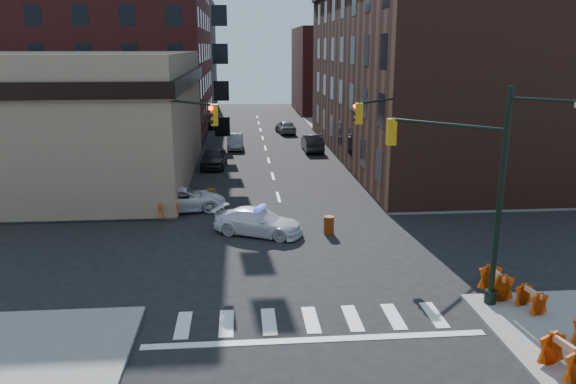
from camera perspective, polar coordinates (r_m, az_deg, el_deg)
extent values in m
plane|color=black|center=(26.67, 0.51, -6.14)|extent=(140.00, 140.00, 0.00)
cube|color=gray|center=(61.87, -24.42, 4.61)|extent=(34.00, 54.50, 0.15)
cube|color=gray|center=(63.61, 18.73, 5.38)|extent=(34.00, 54.50, 0.15)
cube|color=#907D5E|center=(44.11, -24.44, 6.89)|extent=(22.00, 22.00, 9.00)
cube|color=#5B1F1C|center=(66.84, -19.67, 16.01)|extent=(25.00, 25.00, 24.00)
cube|color=#49271D|center=(49.82, 13.33, 11.43)|extent=(14.00, 34.00, 14.00)
cube|color=brown|center=(87.89, -14.23, 13.26)|extent=(20.00, 18.00, 16.00)
cube|color=#5B1F1C|center=(84.49, 6.40, 12.21)|extent=(16.00, 16.00, 12.00)
cylinder|color=black|center=(21.34, 20.73, -0.74)|extent=(0.20, 0.20, 8.00)
cylinder|color=black|center=(22.57, 19.86, -9.96)|extent=(0.44, 0.44, 0.50)
cylinder|color=black|center=(21.68, 15.71, 6.65)|extent=(3.27, 3.27, 0.12)
cube|color=#BF8C0C|center=(22.76, 10.46, 6.03)|extent=(0.35, 0.35, 1.05)
sphere|color=#FF0C05|center=(22.90, 10.78, 6.96)|extent=(0.22, 0.22, 0.22)
sphere|color=black|center=(22.94, 10.74, 6.14)|extent=(0.22, 0.22, 0.22)
sphere|color=black|center=(22.99, 10.70, 5.33)|extent=(0.22, 0.22, 0.22)
cylinder|color=black|center=(20.39, 24.84, 8.50)|extent=(1.91, 1.91, 0.10)
cylinder|color=black|center=(31.88, -12.88, 4.68)|extent=(0.20, 0.20, 8.00)
cylinder|color=black|center=(32.71, -12.51, -1.80)|extent=(0.44, 0.44, 0.50)
cylinder|color=black|center=(29.80, -10.49, 8.99)|extent=(3.27, 3.27, 0.12)
cube|color=#BF8C0C|center=(28.16, -7.49, 7.77)|extent=(0.35, 0.35, 1.05)
sphere|color=#FF0C05|center=(27.97, -7.85, 8.43)|extent=(0.22, 0.22, 0.22)
sphere|color=black|center=(28.01, -7.82, 7.76)|extent=(0.22, 0.22, 0.22)
sphere|color=black|center=(28.05, -7.80, 7.09)|extent=(0.22, 0.22, 0.22)
cylinder|color=black|center=(32.88, 11.40, 5.06)|extent=(0.20, 0.20, 8.00)
cylinder|color=black|center=(33.69, 11.08, -1.24)|extent=(0.44, 0.44, 0.50)
cylinder|color=black|center=(30.62, 9.56, 9.17)|extent=(3.27, 3.27, 0.12)
cube|color=#BF8C0C|center=(28.76, 7.20, 7.92)|extent=(0.35, 0.35, 1.05)
sphere|color=#FF0C05|center=(28.85, 6.86, 8.65)|extent=(0.22, 0.22, 0.22)
sphere|color=black|center=(28.88, 6.84, 8.00)|extent=(0.22, 0.22, 0.22)
sphere|color=black|center=(28.92, 6.82, 7.35)|extent=(0.22, 0.22, 0.22)
cylinder|color=black|center=(52.39, 6.03, 5.77)|extent=(0.24, 0.24, 2.60)
sphere|color=brown|center=(52.11, 6.09, 7.99)|extent=(3.00, 3.00, 3.00)
cylinder|color=black|center=(60.18, 4.60, 6.95)|extent=(0.24, 0.24, 2.60)
sphere|color=brown|center=(59.94, 4.64, 8.89)|extent=(3.00, 3.00, 3.00)
imported|color=white|center=(28.96, -3.01, -3.04)|extent=(5.03, 3.63, 1.35)
imported|color=silver|center=(33.64, -10.59, -0.72)|extent=(5.28, 3.03, 1.39)
imported|color=black|center=(45.40, -7.54, 3.52)|extent=(2.17, 4.83, 1.61)
imported|color=gray|center=(53.33, -5.39, 5.13)|extent=(1.55, 4.32, 1.42)
imported|color=black|center=(68.44, -7.56, 7.27)|extent=(3.07, 5.94, 1.65)
imported|color=black|center=(51.99, 2.48, 5.02)|extent=(1.67, 4.75, 1.56)
imported|color=gray|center=(62.77, -0.24, 6.66)|extent=(2.30, 4.55, 1.48)
imported|color=black|center=(33.71, -11.80, -0.01)|extent=(0.79, 0.62, 1.93)
imported|color=black|center=(35.03, -17.47, 0.17)|extent=(1.09, 0.94, 1.93)
imported|color=#202530|center=(37.24, -21.36, 0.56)|extent=(1.10, 0.56, 1.80)
cylinder|color=#D6690A|center=(29.14, 4.18, -3.38)|extent=(0.54, 0.54, 0.94)
cylinder|color=orange|center=(34.74, -7.80, -0.47)|extent=(0.64, 0.64, 0.97)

